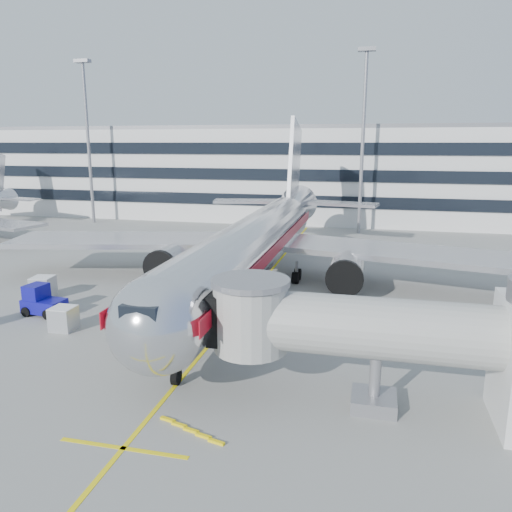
% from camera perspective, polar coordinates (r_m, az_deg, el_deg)
% --- Properties ---
extents(ground, '(180.00, 180.00, 0.00)m').
position_cam_1_polar(ground, '(35.31, -4.11, -8.63)').
color(ground, gray).
rests_on(ground, ground).
extents(lead_in_line, '(0.25, 70.00, 0.01)m').
position_cam_1_polar(lead_in_line, '(44.41, -0.25, -4.04)').
color(lead_in_line, yellow).
rests_on(lead_in_line, ground).
extents(stop_bar, '(6.00, 0.25, 0.01)m').
position_cam_1_polar(stop_bar, '(23.79, -14.93, -20.47)').
color(stop_bar, yellow).
rests_on(stop_bar, ground).
extents(main_jet, '(50.95, 48.70, 16.06)m').
position_cam_1_polar(main_jet, '(45.02, 0.26, 1.74)').
color(main_jet, silver).
rests_on(main_jet, ground).
extents(jet_bridge, '(17.80, 4.50, 7.00)m').
position_cam_1_polar(jet_bridge, '(25.08, 17.60, -8.89)').
color(jet_bridge, silver).
rests_on(jet_bridge, ground).
extents(terminal, '(150.00, 24.25, 15.60)m').
position_cam_1_polar(terminal, '(89.95, 7.06, 9.50)').
color(terminal, silver).
rests_on(terminal, ground).
extents(light_mast_west, '(2.40, 1.20, 25.45)m').
position_cam_1_polar(light_mast_west, '(86.04, -18.71, 13.50)').
color(light_mast_west, gray).
rests_on(light_mast_west, ground).
extents(light_mast_centre, '(2.40, 1.20, 25.45)m').
position_cam_1_polar(light_mast_centre, '(73.36, 12.17, 14.11)').
color(light_mast_centre, gray).
rests_on(light_mast_centre, ground).
extents(belt_loader, '(4.39, 2.87, 2.07)m').
position_cam_1_polar(belt_loader, '(38.85, -11.58, -5.91)').
color(belt_loader, yellow).
rests_on(belt_loader, ground).
extents(baggage_tug, '(3.27, 2.27, 2.33)m').
position_cam_1_polar(baggage_tug, '(41.69, -23.27, -4.81)').
color(baggage_tug, '#0E0C86').
rests_on(baggage_tug, ground).
extents(cargo_container_right, '(1.90, 1.90, 1.80)m').
position_cam_1_polar(cargo_container_right, '(46.19, -23.15, -3.28)').
color(cargo_container_right, silver).
rests_on(cargo_container_right, ground).
extents(cargo_container_front, '(1.58, 1.58, 1.67)m').
position_cam_1_polar(cargo_container_front, '(37.80, -21.14, -6.67)').
color(cargo_container_front, silver).
rests_on(cargo_container_front, ground).
extents(ramp_worker, '(0.87, 0.75, 2.02)m').
position_cam_1_polar(ramp_worker, '(36.03, -14.30, -6.85)').
color(ramp_worker, '#B5FF1A').
rests_on(ramp_worker, ground).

